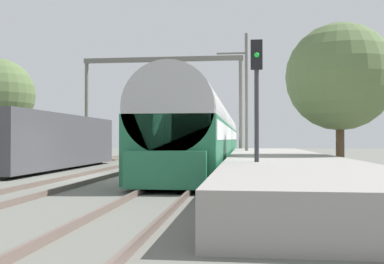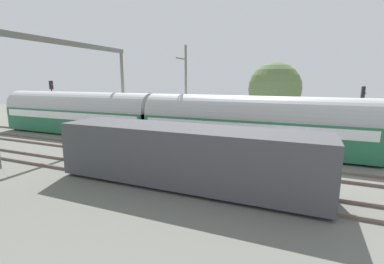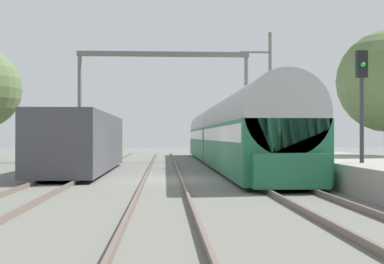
% 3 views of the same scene
% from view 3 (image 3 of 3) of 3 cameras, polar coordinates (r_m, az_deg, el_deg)
% --- Properties ---
extents(ground, '(120.00, 120.00, 0.00)m').
position_cam_3_polar(ground, '(20.80, -3.29, -5.40)').
color(ground, slate).
extents(track_far_west, '(1.52, 60.00, 0.16)m').
position_cam_3_polar(track_far_west, '(21.18, -14.12, -5.08)').
color(track_far_west, '#6A5951').
rests_on(track_far_west, ground).
extents(track_west, '(1.52, 60.00, 0.16)m').
position_cam_3_polar(track_west, '(20.80, -3.29, -5.18)').
color(track_west, '#6A5951').
rests_on(track_west, ground).
extents(track_east, '(1.52, 60.00, 0.16)m').
position_cam_3_polar(track_east, '(21.16, 7.55, -5.10)').
color(track_east, '#6A5951').
rests_on(track_east, ground).
extents(platform, '(4.40, 28.00, 0.90)m').
position_cam_3_polar(platform, '(24.04, 15.65, -3.65)').
color(platform, gray).
rests_on(platform, ground).
extents(passenger_train, '(2.93, 32.85, 3.82)m').
position_cam_3_polar(passenger_train, '(32.05, 3.88, -0.15)').
color(passenger_train, '#236B47').
rests_on(passenger_train, ground).
extents(freight_car, '(2.80, 13.00, 2.70)m').
position_cam_3_polar(freight_car, '(25.51, -12.20, -1.18)').
color(freight_car, '#47474C').
rests_on(freight_car, ground).
extents(person_crossing, '(0.44, 0.46, 1.73)m').
position_cam_3_polar(person_crossing, '(33.28, 5.70, -1.79)').
color(person_crossing, '#282828').
rests_on(person_crossing, ground).
extents(railway_signal_near, '(0.36, 0.30, 4.63)m').
position_cam_3_polar(railway_signal_near, '(17.76, 18.59, 3.44)').
color(railway_signal_near, '#2D2D33').
rests_on(railway_signal_near, ground).
extents(railway_signal_far, '(0.36, 0.30, 5.00)m').
position_cam_3_polar(railway_signal_far, '(45.86, 4.17, 1.28)').
color(railway_signal_far, '#2D2D33').
rests_on(railway_signal_far, ground).
extents(catenary_gantry, '(12.33, 0.28, 7.86)m').
position_cam_3_polar(catenary_gantry, '(36.41, -3.22, 5.56)').
color(catenary_gantry, slate).
rests_on(catenary_gantry, ground).
extents(catenary_pole_east_mid, '(1.90, 0.20, 8.00)m').
position_cam_3_polar(catenary_pole_east_mid, '(30.56, 8.72, 3.96)').
color(catenary_pole_east_mid, slate).
rests_on(catenary_pole_east_mid, ground).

